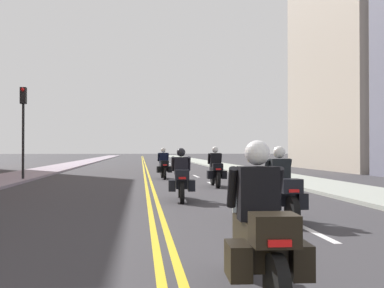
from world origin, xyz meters
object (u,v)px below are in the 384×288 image
(motorcycle_4, at_px, (164,166))
(traffic_light_near, at_px, (23,116))
(motorcycle_1, at_px, (281,191))
(motorcycle_0, at_px, (260,235))
(motorcycle_3, at_px, (216,171))
(motorcycle_2, at_px, (181,179))

(motorcycle_4, distance_m, traffic_light_near, 7.35)
(motorcycle_4, bearing_deg, motorcycle_1, -86.06)
(motorcycle_0, xyz_separation_m, motorcycle_3, (1.85, 14.10, 0.01))
(motorcycle_3, bearing_deg, motorcycle_2, -109.33)
(motorcycle_3, relative_size, traffic_light_near, 0.48)
(motorcycle_2, relative_size, motorcycle_3, 1.01)
(motorcycle_0, bearing_deg, motorcycle_1, 73.01)
(motorcycle_1, bearing_deg, traffic_light_near, 120.95)
(motorcycle_2, xyz_separation_m, motorcycle_4, (-0.01, 10.45, 0.03))
(motorcycle_3, distance_m, traffic_light_near, 10.07)
(motorcycle_4, bearing_deg, traffic_light_near, -174.13)
(motorcycle_3, bearing_deg, motorcycle_4, 109.74)
(motorcycle_2, bearing_deg, motorcycle_4, 92.86)
(motorcycle_2, height_order, traffic_light_near, traffic_light_near)
(motorcycle_2, xyz_separation_m, motorcycle_3, (1.85, 4.99, 0.02))
(motorcycle_1, height_order, traffic_light_near, traffic_light_near)
(motorcycle_4, height_order, traffic_light_near, traffic_light_near)
(motorcycle_2, bearing_deg, traffic_light_near, 128.87)
(motorcycle_1, xyz_separation_m, motorcycle_2, (-1.72, 4.25, 0.00))
(motorcycle_0, bearing_deg, traffic_light_near, 112.88)
(motorcycle_0, bearing_deg, motorcycle_3, 85.11)
(motorcycle_3, height_order, motorcycle_4, motorcycle_3)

